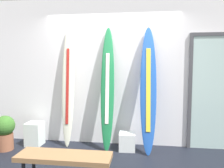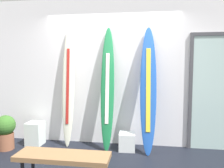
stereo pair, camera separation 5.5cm
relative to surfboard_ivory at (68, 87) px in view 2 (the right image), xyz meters
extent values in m
cube|color=white|center=(0.81, 0.29, 0.28)|extent=(7.20, 0.20, 2.80)
ellipsoid|color=silver|center=(0.00, 0.00, 0.01)|extent=(0.25, 0.34, 2.27)
cube|color=#B4241E|center=(0.00, -0.03, 0.02)|extent=(0.06, 0.18, 1.41)
cone|color=black|center=(0.00, -0.07, -0.92)|extent=(0.07, 0.08, 0.11)
ellipsoid|color=#1C7541|center=(0.76, -0.06, -0.01)|extent=(0.27, 0.48, 2.23)
cube|color=white|center=(0.76, -0.09, 0.00)|extent=(0.08, 0.24, 1.26)
cone|color=black|center=(0.76, -0.19, -0.93)|extent=(0.07, 0.09, 0.11)
ellipsoid|color=#2153B2|center=(1.49, -0.10, -0.01)|extent=(0.30, 0.52, 2.22)
cube|color=yellow|center=(1.49, -0.12, -0.01)|extent=(0.08, 0.31, 1.43)
cube|color=silver|center=(1.13, -0.11, -0.97)|extent=(0.30, 0.30, 0.31)
cube|color=white|center=(-0.65, -0.10, -0.90)|extent=(0.30, 0.30, 0.44)
cube|color=silver|center=(2.76, 0.17, -0.10)|extent=(0.94, 0.02, 2.05)
cube|color=#47474C|center=(2.25, 0.17, -0.10)|extent=(0.06, 0.06, 2.05)
cube|color=#47474C|center=(2.76, 0.17, 0.96)|extent=(1.06, 0.06, 0.06)
cylinder|color=brown|center=(-1.06, -0.39, -0.98)|extent=(0.28, 0.28, 0.29)
sphere|color=#356725|center=(-1.06, -0.39, -0.68)|extent=(0.36, 0.36, 0.36)
cube|color=olive|center=(0.44, -1.46, -0.71)|extent=(1.17, 0.36, 0.06)
cylinder|color=black|center=(-0.03, -1.34, -0.93)|extent=(0.04, 0.04, 0.38)
camera|label=1|loc=(1.38, -4.00, 0.43)|focal=35.48mm
camera|label=2|loc=(1.44, -3.99, 0.43)|focal=35.48mm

